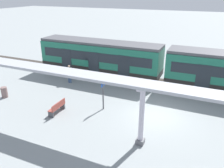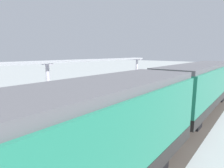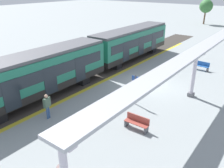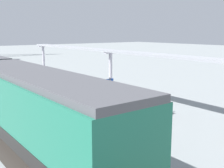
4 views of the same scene
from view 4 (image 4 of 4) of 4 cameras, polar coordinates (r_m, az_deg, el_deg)
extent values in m
plane|color=gray|center=(21.10, -7.94, -3.52)|extent=(176.00, 176.00, 0.00)
cube|color=gold|center=(19.59, -17.64, -5.02)|extent=(0.38, 32.91, 0.01)
cube|color=#1F7157|center=(12.12, -14.66, -4.89)|extent=(2.60, 12.03, 2.60)
cube|color=black|center=(12.43, -14.44, -9.45)|extent=(2.63, 12.05, 0.55)
cube|color=#515156|center=(11.83, -14.98, 1.76)|extent=(2.39, 12.03, 0.24)
cube|color=#1E262D|center=(12.59, -9.22, -2.64)|extent=(0.03, 11.07, 0.84)
cube|color=#1E262D|center=(10.29, -1.02, -8.77)|extent=(0.04, 1.10, 2.00)
cube|color=#1E262D|center=(12.73, -9.12, -5.10)|extent=(0.04, 1.10, 2.00)
cube|color=#1E262D|center=(15.37, -14.48, -2.59)|extent=(0.04, 1.10, 2.00)
cube|color=black|center=(16.06, -19.81, -7.39)|extent=(2.21, 0.90, 0.64)
cube|color=#1E262D|center=(21.52, -21.43, 0.71)|extent=(0.04, 1.10, 2.00)
cube|color=slate|center=(22.95, -0.29, -1.89)|extent=(0.44, 0.44, 0.30)
cylinder|color=silver|center=(22.64, -0.30, 2.30)|extent=(0.28, 0.28, 3.09)
cube|color=silver|center=(22.47, -0.30, 6.35)|extent=(1.10, 0.36, 0.12)
cube|color=slate|center=(33.94, -13.54, 1.88)|extent=(0.44, 0.44, 0.30)
cylinder|color=silver|center=(33.74, -13.66, 4.73)|extent=(0.28, 0.28, 3.09)
cube|color=silver|center=(33.62, -13.78, 7.45)|extent=(1.10, 0.36, 0.12)
cube|color=#A8AAB2|center=(22.50, -0.38, 6.72)|extent=(1.20, 26.44, 0.16)
cube|color=#2559A4|center=(27.60, -10.55, 0.67)|extent=(1.52, 0.52, 0.04)
cube|color=#2559A4|center=(27.74, -10.72, 1.17)|extent=(1.50, 0.15, 0.40)
cube|color=#4C4C51|center=(27.91, -9.27, 0.34)|extent=(0.12, 0.40, 0.42)
cube|color=#4C4C51|center=(27.39, -11.81, 0.05)|extent=(0.12, 0.40, 0.42)
cube|color=#9B4137|center=(17.61, 9.70, -4.93)|extent=(1.51, 0.47, 0.04)
cube|color=#9B4137|center=(17.67, 9.26, -4.12)|extent=(1.50, 0.09, 0.40)
cube|color=#4C4C51|center=(18.16, 11.09, -5.26)|extent=(0.11, 0.40, 0.42)
cube|color=#4C4C51|center=(17.19, 8.17, -6.06)|extent=(0.11, 0.40, 0.42)
cylinder|color=#4C4C51|center=(18.22, -0.45, -2.11)|extent=(0.10, 0.10, 2.20)
cube|color=#284C9E|center=(18.05, -0.46, 0.52)|extent=(0.56, 0.04, 0.36)
cylinder|color=#34548B|center=(12.68, 0.92, -11.08)|extent=(0.11, 0.11, 0.84)
cylinder|color=#34548B|center=(12.59, 1.55, -11.26)|extent=(0.11, 0.11, 0.84)
cube|color=#455D4A|center=(12.38, 1.25, -8.01)|extent=(0.33, 0.53, 0.63)
sphere|color=tan|center=(12.25, 1.26, -6.11)|extent=(0.23, 0.23, 0.23)
camera|label=1|loc=(31.88, 12.11, 15.57)|focal=37.15mm
camera|label=2|loc=(25.32, -35.35, 6.75)|focal=29.00mm
camera|label=3|loc=(18.64, 50.24, 15.72)|focal=37.25mm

